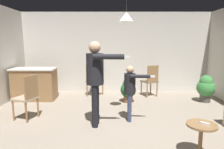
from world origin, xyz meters
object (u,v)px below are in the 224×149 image
object	(u,v)px
side_table_by_couch	(200,136)
dining_chair_by_counter	(26,96)
kitchen_counter	(34,84)
potted_plant_corner	(205,87)
person_child	(129,87)
spare_remote_on_table	(204,124)
potted_plant_by_wall	(127,89)
dining_chair_near_wall	(92,79)
person_adult	(95,74)
dining_chair_centre_back	(150,79)

from	to	relation	value
side_table_by_couch	dining_chair_by_counter	distance (m)	3.51
kitchen_counter	potted_plant_corner	size ratio (longest dim) A/B	1.62
person_child	spare_remote_on_table	xyz separation A→B (m)	(0.96, -1.42, -0.22)
dining_chair_by_counter	person_child	bearing A→B (deg)	-72.23
kitchen_counter	potted_plant_by_wall	size ratio (longest dim) A/B	1.83
dining_chair_near_wall	potted_plant_corner	xyz separation A→B (m)	(3.31, -0.70, -0.12)
potted_plant_by_wall	dining_chair_near_wall	bearing A→B (deg)	146.05
dining_chair_near_wall	spare_remote_on_table	xyz separation A→B (m)	(1.96, -3.50, -0.01)
kitchen_counter	potted_plant_corner	world-z (taller)	kitchen_counter
dining_chair_by_counter	side_table_by_couch	bearing A→B (deg)	-94.90
dining_chair_near_wall	potted_plant_by_wall	distance (m)	1.31
side_table_by_couch	spare_remote_on_table	world-z (taller)	spare_remote_on_table
side_table_by_couch	person_child	distance (m)	1.72
person_adult	kitchen_counter	bearing A→B (deg)	-129.79
spare_remote_on_table	dining_chair_near_wall	bearing A→B (deg)	119.24
person_child	side_table_by_couch	bearing A→B (deg)	38.06
person_child	potted_plant_by_wall	bearing A→B (deg)	-178.84
kitchen_counter	dining_chair_near_wall	world-z (taller)	dining_chair_near_wall
potted_plant_corner	potted_plant_by_wall	world-z (taller)	potted_plant_corner
side_table_by_couch	dining_chair_by_counter	size ratio (longest dim) A/B	0.52
dining_chair_near_wall	potted_plant_by_wall	world-z (taller)	dining_chair_near_wall
dining_chair_by_counter	potted_plant_corner	xyz separation A→B (m)	(4.56, 1.30, -0.12)
dining_chair_centre_back	person_child	bearing A→B (deg)	-134.90
dining_chair_by_counter	potted_plant_corner	distance (m)	4.74
person_adult	person_child	bearing A→B (deg)	112.34
dining_chair_centre_back	potted_plant_corner	size ratio (longest dim) A/B	1.29
potted_plant_corner	dining_chair_centre_back	bearing A→B (deg)	158.25
person_child	spare_remote_on_table	size ratio (longest dim) A/B	9.38
person_adult	spare_remote_on_table	bearing A→B (deg)	58.44
person_child	dining_chair_centre_back	xyz separation A→B (m)	(0.83, 1.97, -0.21)
potted_plant_corner	dining_chair_by_counter	bearing A→B (deg)	-164.05
kitchen_counter	dining_chair_centre_back	xyz separation A→B (m)	(3.52, 0.35, 0.07)
side_table_by_couch	potted_plant_corner	distance (m)	3.09
kitchen_counter	dining_chair_near_wall	bearing A→B (deg)	15.29
kitchen_counter	person_adult	world-z (taller)	person_adult
kitchen_counter	side_table_by_couch	bearing A→B (deg)	-39.67
dining_chair_by_counter	dining_chair_centre_back	distance (m)	3.62
dining_chair_centre_back	person_adult	bearing A→B (deg)	-147.03
person_adult	dining_chair_centre_back	bearing A→B (deg)	148.67
dining_chair_by_counter	dining_chair_near_wall	distance (m)	2.36
dining_chair_near_wall	kitchen_counter	bearing A→B (deg)	-46.94
person_child	dining_chair_by_counter	distance (m)	2.27
potted_plant_corner	spare_remote_on_table	size ratio (longest dim) A/B	5.97
kitchen_counter	dining_chair_by_counter	size ratio (longest dim) A/B	1.26
potted_plant_corner	potted_plant_by_wall	size ratio (longest dim) A/B	1.13
dining_chair_by_counter	dining_chair_near_wall	bearing A→B (deg)	-12.21
person_adult	dining_chair_by_counter	xyz separation A→B (m)	(-1.54, 0.33, -0.53)
potted_plant_corner	side_table_by_couch	bearing A→B (deg)	-116.37
person_adult	potted_plant_corner	world-z (taller)	person_adult
dining_chair_centre_back	spare_remote_on_table	size ratio (longest dim) A/B	7.69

